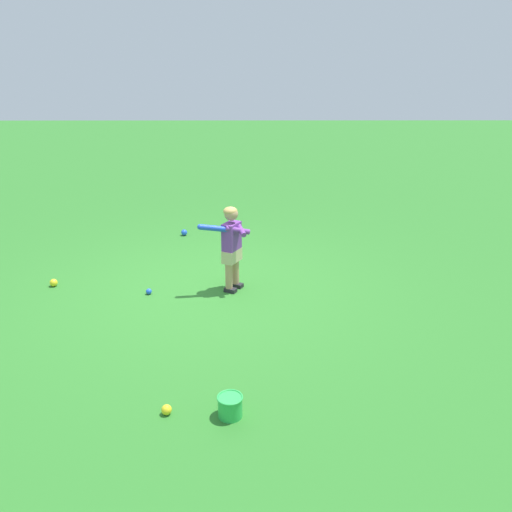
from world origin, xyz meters
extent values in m
plane|color=#2D7528|center=(0.00, 0.00, 0.00)|extent=(40.00, 40.00, 0.00)
cube|color=#232328|center=(-0.04, 0.38, 0.03)|extent=(0.15, 0.17, 0.05)
cylinder|color=tan|center=(-0.05, 0.36, 0.21)|extent=(0.09, 0.09, 0.34)
cube|color=#232328|center=(0.11, 0.30, 0.03)|extent=(0.15, 0.17, 0.05)
cylinder|color=tan|center=(0.10, 0.28, 0.21)|extent=(0.09, 0.09, 0.34)
cube|color=#C6B284|center=(0.03, 0.32, 0.46)|extent=(0.31, 0.26, 0.16)
cube|color=#753899|center=(0.03, 0.32, 0.71)|extent=(0.29, 0.25, 0.34)
sphere|color=tan|center=(0.03, 0.32, 1.00)|extent=(0.17, 0.17, 0.17)
ellipsoid|color=tan|center=(0.02, 0.31, 1.02)|extent=(0.23, 0.23, 0.11)
sphere|color=blue|center=(0.09, 0.44, 0.80)|extent=(0.04, 0.04, 0.04)
cylinder|color=black|center=(0.11, 0.35, 0.81)|extent=(0.04, 0.14, 0.05)
cylinder|color=blue|center=(0.14, 0.12, 0.85)|extent=(0.11, 0.35, 0.11)
sphere|color=blue|center=(0.16, -0.05, 0.87)|extent=(0.07, 0.07, 0.07)
cylinder|color=#753899|center=(0.05, 0.43, 0.81)|extent=(0.31, 0.16, 0.14)
cylinder|color=#753899|center=(0.11, 0.40, 0.81)|extent=(0.15, 0.31, 0.14)
sphere|color=blue|center=(-2.14, -0.57, 0.05)|extent=(0.10, 0.10, 0.10)
sphere|color=blue|center=(0.18, -0.71, 0.04)|extent=(0.07, 0.07, 0.07)
sphere|color=yellow|center=(2.52, -0.12, 0.04)|extent=(0.09, 0.09, 0.09)
sphere|color=yellow|center=(-0.07, -1.99, 0.05)|extent=(0.10, 0.10, 0.10)
cylinder|color=green|center=(2.55, 0.40, 0.09)|extent=(0.20, 0.20, 0.18)
torus|color=green|center=(2.55, 0.40, 0.18)|extent=(0.22, 0.22, 0.02)
camera|label=1|loc=(6.04, 0.59, 2.72)|focal=36.31mm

